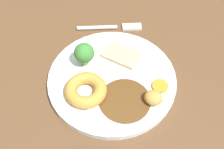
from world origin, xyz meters
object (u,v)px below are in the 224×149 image
roast_potato_left (153,98)px  carrot_coin_front (160,86)px  dinner_plate (112,80)px  broccoli_floret (84,53)px  meat_slice_main (121,55)px  fork (112,27)px  yorkshire_pudding (86,90)px

roast_potato_left → carrot_coin_front: 3.94cm
dinner_plate → broccoli_floret: bearing=-129.7°
meat_slice_main → carrot_coin_front: size_ratio=2.34×
broccoli_floret → fork: bearing=148.7°
broccoli_floret → meat_slice_main: bearing=98.1°
dinner_plate → meat_slice_main: 6.06cm
roast_potato_left → yorkshire_pudding: bearing=-104.8°
roast_potato_left → fork: 22.76cm
broccoli_floret → dinner_plate: bearing=50.3°
meat_slice_main → broccoli_floret: size_ratio=1.37×
roast_potato_left → carrot_coin_front: size_ratio=1.09×
dinner_plate → broccoli_floret: size_ratio=4.79×
meat_slice_main → yorkshire_pudding: size_ratio=0.92×
dinner_plate → roast_potato_left: (6.55, 7.00, 2.05)cm
roast_potato_left → carrot_coin_front: (-3.16, 2.10, -1.06)cm
carrot_coin_front → broccoli_floret: broccoli_floret is taller
meat_slice_main → carrot_coin_front: (8.75, 6.49, -0.12)cm
dinner_plate → carrot_coin_front: size_ratio=8.15×
meat_slice_main → roast_potato_left: roast_potato_left is taller
carrot_coin_front → fork: bearing=-158.5°
dinner_plate → yorkshire_pudding: (3.26, -5.41, 1.93)cm
dinner_plate → fork: bearing=173.8°
yorkshire_pudding → roast_potato_left: size_ratio=2.34×
dinner_plate → fork: dinner_plate is taller
yorkshire_pudding → dinner_plate: bearing=121.0°
meat_slice_main → roast_potato_left: 12.73cm
roast_potato_left → meat_slice_main: bearing=-159.7°
fork → carrot_coin_front: bearing=-64.5°
meat_slice_main → roast_potato_left: bearing=20.3°
dinner_plate → roast_potato_left: bearing=46.9°
yorkshire_pudding → carrot_coin_front: (0.13, 14.51, -0.94)cm
dinner_plate → fork: size_ratio=1.70×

